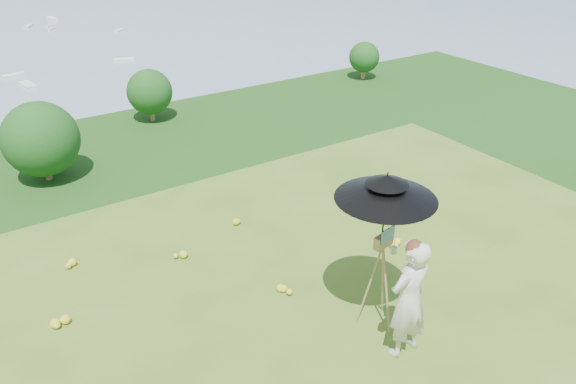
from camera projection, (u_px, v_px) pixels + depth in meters
forest_slope at (65, 374)px, 45.24m from camera, size 140.00×56.00×22.00m
shoreline_tier at (1, 230)px, 78.09m from camera, size 170.00×28.00×8.00m
slope_trees at (27, 226)px, 38.71m from camera, size 110.00×50.00×6.00m
painter at (409, 299)px, 6.81m from camera, size 0.63×0.43×1.65m
field_easel at (380, 276)px, 7.33m from camera, size 0.67×0.67×1.52m
sun_umbrella at (385, 209)px, 6.88m from camera, size 1.30×1.30×1.01m
painter_cap at (416, 245)px, 6.44m from camera, size 0.25×0.29×0.10m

